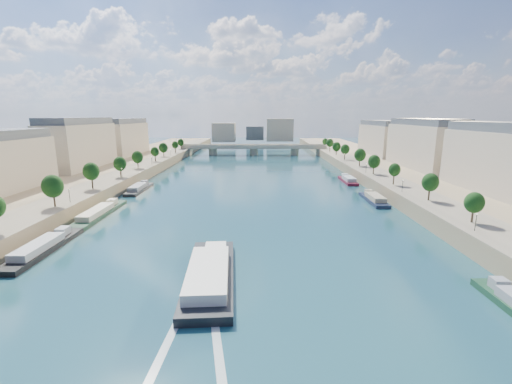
{
  "coord_description": "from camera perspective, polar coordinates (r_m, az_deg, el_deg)",
  "views": [
    {
      "loc": [
        3.77,
        -28.51,
        30.61
      ],
      "look_at": [
        2.94,
        84.91,
        5.0
      ],
      "focal_mm": 24.0,
      "sensor_mm": 36.0,
      "label": 1
    }
  ],
  "objects": [
    {
      "name": "quay_right",
      "position": [
        148.19,
        27.82,
        0.3
      ],
      "size": [
        44.0,
        520.0,
        5.0
      ],
      "primitive_type": "cube",
      "color": "#9E8460",
      "rests_on": "ground"
    },
    {
      "name": "buildings_right",
      "position": [
        162.91,
        30.51,
        5.99
      ],
      "size": [
        16.0,
        226.0,
        23.2
      ],
      "color": "beige",
      "rests_on": "ground"
    },
    {
      "name": "ground",
      "position": [
        132.16,
        -1.23,
        -0.67
      ],
      "size": [
        700.0,
        700.0,
        0.0
      ],
      "primitive_type": "plane",
      "color": "#0C2837",
      "rests_on": "ground"
    },
    {
      "name": "lamps_left",
      "position": [
        133.16,
        -24.6,
        1.69
      ],
      "size": [
        0.36,
        200.36,
        4.28
      ],
      "color": "black",
      "rests_on": "ground"
    },
    {
      "name": "moored_barges_right",
      "position": [
        99.33,
        25.39,
        -5.99
      ],
      "size": [
        5.0,
        159.02,
        3.6
      ],
      "color": "black",
      "rests_on": "ground"
    },
    {
      "name": "trees_right",
      "position": [
        149.04,
        20.58,
        4.15
      ],
      "size": [
        4.8,
        268.8,
        8.26
      ],
      "color": "#382B1E",
      "rests_on": "ground"
    },
    {
      "name": "bridge",
      "position": [
        269.06,
        -0.39,
        7.28
      ],
      "size": [
        112.0,
        12.0,
        8.15
      ],
      "color": "#C1B79E",
      "rests_on": "ground"
    },
    {
      "name": "lamps_right",
      "position": [
        143.94,
        20.23,
        2.81
      ],
      "size": [
        0.36,
        200.36,
        4.28
      ],
      "color": "black",
      "rests_on": "ground"
    },
    {
      "name": "pave_right",
      "position": [
        141.42,
        22.53,
        1.33
      ],
      "size": [
        14.0,
        520.0,
        0.1
      ],
      "primitive_type": "cube",
      "color": "gray",
      "rests_on": "quay_right"
    },
    {
      "name": "pave_left",
      "position": [
        144.43,
        -24.48,
        1.38
      ],
      "size": [
        14.0,
        520.0,
        0.1
      ],
      "primitive_type": "cube",
      "color": "gray",
      "rests_on": "quay_left"
    },
    {
      "name": "skyline",
      "position": [
        348.4,
        0.33,
        10.1
      ],
      "size": [
        79.0,
        42.0,
        22.0
      ],
      "color": "beige",
      "rests_on": "ground"
    },
    {
      "name": "moored_barges_left",
      "position": [
        91.59,
        -32.54,
        -8.33
      ],
      "size": [
        5.0,
        155.89,
        3.6
      ],
      "color": "#1B1938",
      "rests_on": "ground"
    },
    {
      "name": "quay_left",
      "position": [
        151.81,
        -29.53,
        0.38
      ],
      "size": [
        44.0,
        520.0,
        5.0
      ],
      "primitive_type": "cube",
      "color": "#9E8460",
      "rests_on": "ground"
    },
    {
      "name": "tour_barge",
      "position": [
        67.02,
        -7.73,
        -13.41
      ],
      "size": [
        11.03,
        31.33,
        4.18
      ],
      "rotation": [
        0.0,
        0.0,
        0.07
      ],
      "color": "black",
      "rests_on": "ground"
    },
    {
      "name": "wake",
      "position": [
        53.56,
        -10.34,
        -22.33
      ],
      "size": [
        10.75,
        26.03,
        0.04
      ],
      "color": "silver",
      "rests_on": "ground"
    },
    {
      "name": "trees_left",
      "position": [
        144.54,
        -23.63,
        3.65
      ],
      "size": [
        4.8,
        268.8,
        8.26
      ],
      "color": "#382B1E",
      "rests_on": "ground"
    },
    {
      "name": "buildings_left",
      "position": [
        166.81,
        -31.93,
        5.94
      ],
      "size": [
        16.0,
        226.0,
        23.2
      ],
      "color": "beige",
      "rests_on": "ground"
    }
  ]
}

